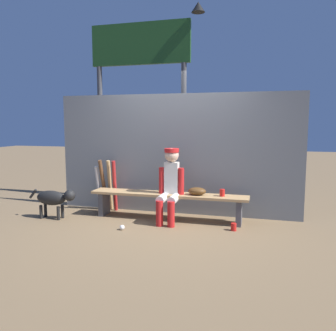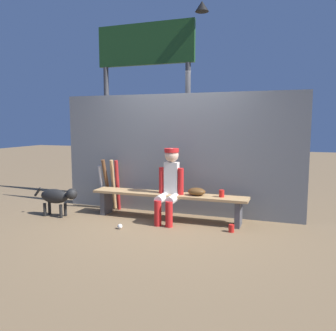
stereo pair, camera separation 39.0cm
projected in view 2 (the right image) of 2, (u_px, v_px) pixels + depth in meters
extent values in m
plane|color=brown|center=(168.00, 219.00, 5.59)|extent=(30.00, 30.00, 0.00)
cube|color=slate|center=(176.00, 154.00, 5.87)|extent=(4.20, 0.03, 2.04)
cube|color=tan|center=(168.00, 195.00, 5.54)|extent=(2.55, 0.36, 0.04)
cube|color=#4C4C51|center=(106.00, 202.00, 5.94)|extent=(0.08, 0.29, 0.39)
cube|color=#4C4C51|center=(238.00, 214.00, 5.19)|extent=(0.08, 0.29, 0.39)
cube|color=silver|center=(172.00, 178.00, 5.48)|extent=(0.22, 0.13, 0.51)
sphere|color=beige|center=(172.00, 155.00, 5.44)|extent=(0.22, 0.22, 0.22)
cylinder|color=red|center=(172.00, 150.00, 5.43)|extent=(0.23, 0.23, 0.06)
cylinder|color=silver|center=(162.00, 198.00, 5.37)|extent=(0.13, 0.38, 0.13)
cylinder|color=red|center=(158.00, 213.00, 5.22)|extent=(0.11, 0.11, 0.39)
cylinder|color=red|center=(162.00, 181.00, 5.52)|extent=(0.09, 0.09, 0.43)
cylinder|color=silver|center=(173.00, 199.00, 5.31)|extent=(0.13, 0.38, 0.13)
cylinder|color=red|center=(169.00, 214.00, 5.16)|extent=(0.11, 0.11, 0.39)
cylinder|color=red|center=(181.00, 182.00, 5.42)|extent=(0.09, 0.09, 0.43)
ellipsoid|color=#593819|center=(197.00, 192.00, 5.37)|extent=(0.28, 0.20, 0.12)
cylinder|color=#B22323|center=(118.00, 185.00, 6.12)|extent=(0.09, 0.19, 0.90)
cylinder|color=tan|center=(113.00, 184.00, 6.22)|extent=(0.09, 0.21, 0.90)
cylinder|color=brown|center=(107.00, 184.00, 6.19)|extent=(0.10, 0.27, 0.91)
cylinder|color=#B7B7BC|center=(102.00, 187.00, 6.22)|extent=(0.07, 0.22, 0.80)
sphere|color=white|center=(120.00, 226.00, 5.08)|extent=(0.07, 0.07, 0.07)
cylinder|color=red|center=(231.00, 228.00, 4.93)|extent=(0.08, 0.08, 0.11)
cylinder|color=red|center=(222.00, 193.00, 5.25)|extent=(0.08, 0.08, 0.11)
cylinder|color=#3F3F42|center=(107.00, 134.00, 7.02)|extent=(0.10, 0.10, 2.65)
cylinder|color=#3F3F42|center=(188.00, 135.00, 6.46)|extent=(0.10, 0.10, 2.65)
cube|color=#1E471E|center=(145.00, 44.00, 6.53)|extent=(1.95, 0.08, 0.77)
cone|color=black|center=(202.00, 6.00, 6.00)|extent=(0.24, 0.24, 0.18)
ellipsoid|color=black|center=(55.00, 196.00, 5.75)|extent=(0.52, 0.20, 0.24)
sphere|color=black|center=(72.00, 194.00, 5.63)|extent=(0.18, 0.18, 0.18)
cylinder|color=black|center=(38.00, 192.00, 5.85)|extent=(0.15, 0.04, 0.16)
cylinder|color=black|center=(65.00, 210.00, 5.78)|extent=(0.05, 0.05, 0.22)
cylinder|color=black|center=(61.00, 211.00, 5.66)|extent=(0.05, 0.05, 0.22)
cylinder|color=black|center=(50.00, 208.00, 5.88)|extent=(0.05, 0.05, 0.22)
cylinder|color=black|center=(45.00, 210.00, 5.77)|extent=(0.05, 0.05, 0.22)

